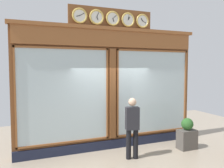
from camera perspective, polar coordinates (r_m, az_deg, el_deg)
The scene contains 4 objects.
shop_facade at distance 7.21m, azimuth -0.38°, elevation -0.78°, with size 5.86×0.42×4.29m.
pedestrian at distance 6.47m, azimuth 5.01°, elevation -10.14°, with size 0.40×0.29×1.69m.
planter_box at distance 7.71m, azimuth 17.96°, elevation -12.83°, with size 0.56×0.36×0.60m, color #4C4742.
planter_shrub at distance 7.59m, azimuth 18.04°, elevation -9.34°, with size 0.37×0.37×0.37m, color #285623.
Camera 1 is at (2.65, 6.55, 2.52)m, focal length 37.14 mm.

